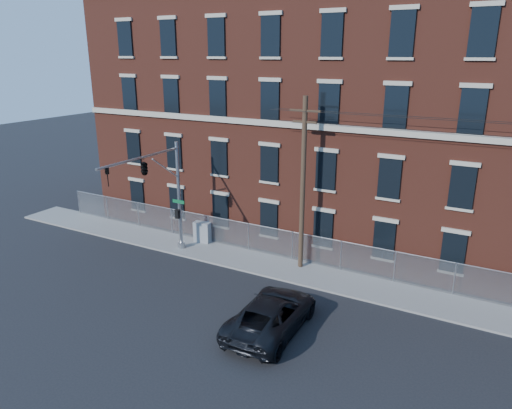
{
  "coord_description": "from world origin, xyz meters",
  "views": [
    {
      "loc": [
        12.22,
        -18.45,
        12.29
      ],
      "look_at": [
        -0.15,
        4.0,
        4.12
      ],
      "focal_mm": 33.4,
      "sensor_mm": 36.0,
      "label": 1
    }
  ],
  "objects_px": {
    "utility_pole_near": "(303,182)",
    "pickup_truck": "(272,314)",
    "utility_cabinet": "(202,232)",
    "traffic_signal_mast": "(153,177)"
  },
  "relations": [
    {
      "from": "traffic_signal_mast",
      "to": "utility_pole_near",
      "type": "xyz_separation_m",
      "value": [
        8.0,
        3.42,
        -0.05
      ]
    },
    {
      "from": "utility_pole_near",
      "to": "pickup_truck",
      "type": "bearing_deg",
      "value": -77.39
    },
    {
      "from": "traffic_signal_mast",
      "to": "utility_cabinet",
      "type": "bearing_deg",
      "value": 80.69
    },
    {
      "from": "utility_cabinet",
      "to": "traffic_signal_mast",
      "type": "bearing_deg",
      "value": -105.9
    },
    {
      "from": "utility_pole_near",
      "to": "utility_cabinet",
      "type": "relative_size",
      "value": 7.2
    },
    {
      "from": "utility_pole_near",
      "to": "utility_cabinet",
      "type": "bearing_deg",
      "value": 176.9
    },
    {
      "from": "utility_pole_near",
      "to": "pickup_truck",
      "type": "height_order",
      "value": "utility_pole_near"
    },
    {
      "from": "pickup_truck",
      "to": "utility_cabinet",
      "type": "relative_size",
      "value": 4.24
    },
    {
      "from": "utility_pole_near",
      "to": "pickup_truck",
      "type": "relative_size",
      "value": 1.7
    },
    {
      "from": "pickup_truck",
      "to": "traffic_signal_mast",
      "type": "bearing_deg",
      "value": -20.94
    }
  ]
}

